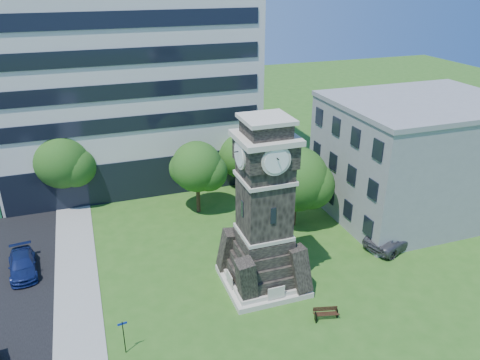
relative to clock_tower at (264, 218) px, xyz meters
name	(u,v)px	position (x,y,z in m)	size (l,w,h in m)	color
ground	(231,309)	(-3.00, -2.00, -5.28)	(160.00, 160.00, 0.00)	#2A5B1A
sidewalk	(77,294)	(-12.50, 3.00, -5.25)	(3.00, 70.00, 0.06)	gray
clock_tower	(264,218)	(0.00, 0.00, 0.00)	(5.40, 5.40, 12.22)	beige
office_tall	(118,38)	(-6.20, 23.84, 8.94)	(26.20, 15.11, 28.60)	silver
office_low	(417,157)	(16.97, 6.00, -0.07)	(15.20, 12.20, 10.40)	gray
car_street_north	(23,265)	(-16.14, 6.96, -4.62)	(1.85, 4.55, 1.32)	navy
car_east_lot	(395,237)	(11.94, 1.16, -4.50)	(2.58, 5.59, 1.55)	#49484D
park_bench	(326,313)	(2.45, -4.77, -4.85)	(1.58, 0.42, 0.82)	black
street_sign	(124,334)	(-9.97, -3.58, -3.87)	(0.54, 0.05, 2.26)	black
tree_nw	(63,162)	(-12.77, 17.32, -0.93)	(5.65, 5.14, 7.11)	#332114
tree_nc	(198,168)	(-1.51, 11.98, -0.97)	(5.00, 4.54, 6.77)	#332114
tree_ne	(242,157)	(4.04, 15.85, -2.05)	(4.94, 4.49, 5.62)	#332114
tree_east	(296,181)	(5.72, 6.89, -1.07)	(6.06, 5.51, 7.14)	#332114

